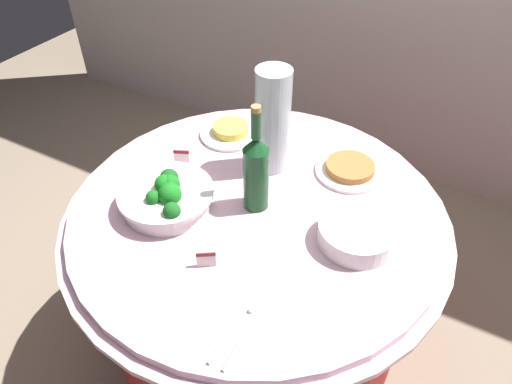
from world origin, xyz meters
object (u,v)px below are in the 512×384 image
object	(u,v)px
broccoli_bowl	(167,196)
decorative_fruit_vase	(273,124)
food_plate_peanuts	(350,169)
plate_stack	(356,234)
food_plate_fried_egg	(231,131)
serving_tongs	(235,335)
label_placard_front	(182,155)
wine_bottle	(257,172)
label_placard_mid	(205,257)

from	to	relation	value
broccoli_bowl	decorative_fruit_vase	distance (m)	0.39
food_plate_peanuts	plate_stack	bearing A→B (deg)	-67.15
plate_stack	food_plate_fried_egg	distance (m)	0.63
serving_tongs	label_placard_front	size ratio (longest dim) A/B	3.04
decorative_fruit_vase	wine_bottle	bearing A→B (deg)	-75.23
broccoli_bowl	label_placard_front	distance (m)	0.22
food_plate_fried_egg	label_placard_front	distance (m)	0.22
decorative_fruit_vase	label_placard_mid	distance (m)	0.48
serving_tongs	broccoli_bowl	bearing A→B (deg)	144.85
wine_bottle	label_placard_mid	world-z (taller)	wine_bottle
serving_tongs	food_plate_fried_egg	bearing A→B (deg)	121.67
wine_bottle	decorative_fruit_vase	size ratio (longest dim) A/B	0.99
serving_tongs	plate_stack	bearing A→B (deg)	71.22
plate_stack	serving_tongs	xyz separation A→B (m)	(-0.14, -0.41, -0.03)
wine_bottle	label_placard_front	xyz separation A→B (m)	(-0.32, 0.07, -0.10)
decorative_fruit_vase	plate_stack	bearing A→B (deg)	-28.71
wine_bottle	label_placard_mid	distance (m)	0.28
serving_tongs	decorative_fruit_vase	bearing A→B (deg)	109.87
plate_stack	label_placard_front	xyz separation A→B (m)	(-0.62, 0.07, 0.00)
plate_stack	food_plate_fried_egg	size ratio (longest dim) A/B	0.95
food_plate_peanuts	food_plate_fried_egg	world-z (taller)	food_plate_fried_egg
broccoli_bowl	label_placard_mid	distance (m)	0.26
food_plate_peanuts	label_placard_mid	bearing A→B (deg)	-109.66
decorative_fruit_vase	label_placard_mid	bearing A→B (deg)	-84.52
broccoli_bowl	plate_stack	bearing A→B (deg)	13.87
serving_tongs	food_plate_fried_egg	world-z (taller)	food_plate_fried_egg
plate_stack	food_plate_peanuts	world-z (taller)	plate_stack
decorative_fruit_vase	label_placard_front	size ratio (longest dim) A/B	6.18
food_plate_fried_egg	label_placard_mid	bearing A→B (deg)	-65.26
wine_bottle	label_placard_front	world-z (taller)	wine_bottle
wine_bottle	food_plate_fried_egg	bearing A→B (deg)	132.37
plate_stack	label_placard_front	bearing A→B (deg)	173.94
broccoli_bowl	decorative_fruit_vase	world-z (taller)	decorative_fruit_vase
label_placard_mid	plate_stack	bearing A→B (deg)	40.24
plate_stack	food_plate_peanuts	size ratio (longest dim) A/B	0.95
wine_bottle	plate_stack	bearing A→B (deg)	0.47
broccoli_bowl	food_plate_peanuts	size ratio (longest dim) A/B	1.27
food_plate_peanuts	food_plate_fried_egg	xyz separation A→B (m)	(-0.45, 0.00, -0.00)
plate_stack	label_placard_mid	bearing A→B (deg)	-139.76
broccoli_bowl	food_plate_fried_egg	distance (m)	0.42
plate_stack	label_placard_mid	distance (m)	0.41
food_plate_peanuts	label_placard_front	size ratio (longest dim) A/B	4.00
plate_stack	serving_tongs	size ratio (longest dim) A/B	1.26
broccoli_bowl	plate_stack	size ratio (longest dim) A/B	1.33
plate_stack	food_plate_peanuts	distance (m)	0.30
wine_bottle	food_plate_peanuts	world-z (taller)	wine_bottle
food_plate_fried_egg	decorative_fruit_vase	bearing A→B (deg)	-22.82
label_placard_mid	food_plate_fried_egg	bearing A→B (deg)	114.74
serving_tongs	food_plate_fried_egg	xyz separation A→B (m)	(-0.43, 0.69, 0.01)
broccoli_bowl	serving_tongs	xyz separation A→B (m)	(0.39, -0.28, -0.04)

